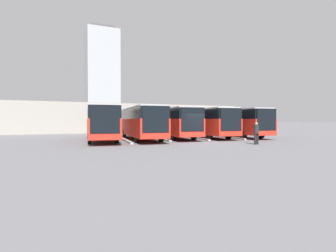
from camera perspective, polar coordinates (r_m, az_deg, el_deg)
name	(u,v)px	position (r m, az deg, el deg)	size (l,w,h in m)	color
ground_plane	(202,143)	(22.94, 7.51, -3.60)	(600.00, 600.00, 0.00)	slate
bus_0	(233,122)	(31.93, 14.00, 0.93)	(3.76, 12.27, 3.19)	red
curb_divider_0	(229,137)	(29.40, 13.17, -2.43)	(0.24, 6.07, 0.15)	#B2B2AD
bus_1	(203,122)	(30.12, 7.67, 0.94)	(3.76, 12.27, 3.19)	red
curb_divider_1	(196,138)	(27.67, 6.20, -2.63)	(0.24, 6.07, 0.15)	#B2B2AD
bus_2	(171,122)	(28.63, 0.71, 0.94)	(3.76, 12.27, 3.19)	red
curb_divider_2	(161,139)	(26.29, -1.48, -2.82)	(0.24, 6.07, 0.15)	#B2B2AD
bus_3	(140,122)	(26.32, -6.03, 0.92)	(3.76, 12.27, 3.19)	red
curb_divider_3	(126,141)	(24.14, -9.07, -3.19)	(0.24, 6.07, 0.15)	#B2B2AD
bus_4	(101,122)	(25.77, -14.44, 0.88)	(3.76, 12.27, 3.19)	red
pedestrian	(256,133)	(22.09, 18.68, -1.36)	(0.42, 0.41, 1.77)	black
station_building	(123,118)	(49.04, -9.79, 1.68)	(39.86, 16.95, 4.65)	#A8A399
office_tower	(102,77)	(196.13, -14.21, 10.38)	(21.99, 21.99, 67.98)	#ADB2B7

